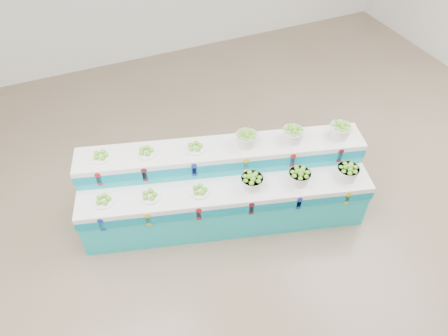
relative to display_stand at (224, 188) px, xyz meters
The scene contains 14 objects.
ground 0.99m from the display_stand, 37.29° to the right, with size 10.00×10.00×0.00m, color #77634B.
display_stand is the anchor object (origin of this frame).
plate_lower_left 1.51m from the display_stand, behind, with size 0.25×0.25×0.09m, color white.
plate_lower_mid 0.99m from the display_stand, behind, with size 0.25×0.25×0.09m, color white.
plate_lower_right 0.47m from the display_stand, 160.80° to the right, with size 0.25×0.25×0.09m, color white.
basket_lower_left 0.49m from the display_stand, 51.29° to the right, with size 0.28×0.28×0.20m, color silver, non-canonical shape.
basket_lower_mid 0.98m from the display_stand, 29.35° to the right, with size 0.28×0.28×0.20m, color silver, non-canonical shape.
basket_lower_right 1.56m from the display_stand, 23.78° to the right, with size 0.28×0.28×0.20m, color silver, non-canonical shape.
plate_upper_left 1.59m from the display_stand, 155.94° to the left, with size 0.25×0.25×0.09m, color white.
plate_upper_mid 1.10m from the display_stand, 151.01° to the left, with size 0.25×0.25×0.09m, color white.
plate_upper_right 0.68m from the display_stand, 130.14° to the left, with size 0.25×0.25×0.09m, color white.
basket_upper_left 0.72m from the display_stand, 20.64° to the left, with size 0.28×0.28×0.20m, color silver, non-canonical shape.
basket_upper_mid 1.11m from the display_stand, ahead, with size 0.28×0.28×0.20m, color silver, non-canonical shape.
basket_upper_right 1.65m from the display_stand, ahead, with size 0.28×0.28×0.20m, color silver, non-canonical shape.
Camera 1 is at (-2.12, -2.86, 4.50)m, focal length 33.67 mm.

